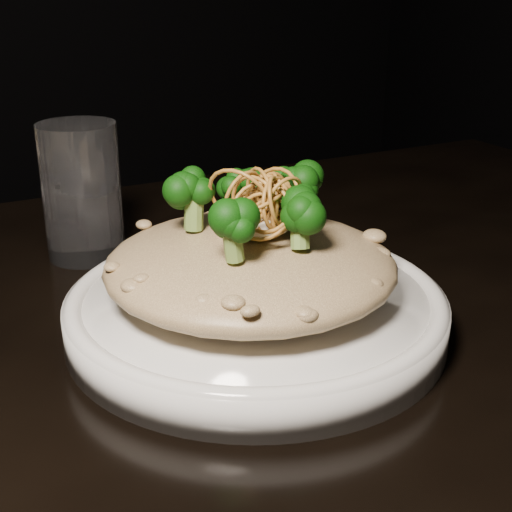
{
  "coord_description": "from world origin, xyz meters",
  "views": [
    {
      "loc": [
        -0.2,
        -0.36,
        0.98
      ],
      "look_at": [
        -0.0,
        0.02,
        0.81
      ],
      "focal_mm": 50.0,
      "sensor_mm": 36.0,
      "label": 1
    }
  ],
  "objects": [
    {
      "name": "table",
      "position": [
        0.0,
        0.0,
        0.67
      ],
      "size": [
        1.1,
        0.8,
        0.75
      ],
      "color": "black",
      "rests_on": "ground"
    },
    {
      "name": "plate",
      "position": [
        -0.0,
        0.02,
        0.76
      ],
      "size": [
        0.26,
        0.26,
        0.03
      ],
      "primitive_type": "cylinder",
      "color": "silver",
      "rests_on": "table"
    },
    {
      "name": "risotto",
      "position": [
        -0.0,
        0.03,
        0.8
      ],
      "size": [
        0.2,
        0.2,
        0.04
      ],
      "primitive_type": "ellipsoid",
      "color": "brown",
      "rests_on": "plate"
    },
    {
      "name": "broccoli",
      "position": [
        -0.0,
        0.03,
        0.84
      ],
      "size": [
        0.11,
        0.11,
        0.04
      ],
      "primitive_type": null,
      "color": "black",
      "rests_on": "risotto"
    },
    {
      "name": "cheese",
      "position": [
        0.0,
        0.03,
        0.83
      ],
      "size": [
        0.05,
        0.05,
        0.01
      ],
      "primitive_type": "ellipsoid",
      "color": "white",
      "rests_on": "risotto"
    },
    {
      "name": "shallots",
      "position": [
        0.0,
        0.02,
        0.85
      ],
      "size": [
        0.05,
        0.05,
        0.03
      ],
      "primitive_type": null,
      "color": "brown",
      "rests_on": "cheese"
    },
    {
      "name": "drinking_glass",
      "position": [
        -0.07,
        0.21,
        0.81
      ],
      "size": [
        0.08,
        0.08,
        0.12
      ],
      "primitive_type": "cylinder",
      "rotation": [
        0.0,
        0.0,
        -0.19
      ],
      "color": "white",
      "rests_on": "table"
    }
  ]
}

